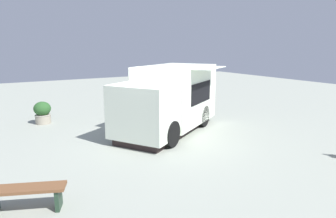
{
  "coord_description": "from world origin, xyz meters",
  "views": [
    {
      "loc": [
        4.38,
        8.53,
        3.1
      ],
      "look_at": [
        -0.75,
        -0.09,
        0.97
      ],
      "focal_mm": 31.96,
      "sensor_mm": 36.0,
      "label": 1
    }
  ],
  "objects": [
    {
      "name": "plaza_bench",
      "position": [
        4.04,
        2.68,
        0.36
      ],
      "size": [
        1.5,
        0.92,
        0.48
      ],
      "color": "brown",
      "rests_on": "ground_plane"
    },
    {
      "name": "ground_plane",
      "position": [
        0.0,
        0.0,
        0.0
      ],
      "size": [
        40.0,
        40.0,
        0.0
      ],
      "primitive_type": "plane",
      "color": "#979D90"
    },
    {
      "name": "food_truck",
      "position": [
        -1.12,
        -0.65,
        1.13
      ],
      "size": [
        5.02,
        4.15,
        2.37
      ],
      "color": "white",
      "rests_on": "ground_plane"
    },
    {
      "name": "planter_flowering_far",
      "position": [
        2.72,
        -4.18,
        0.47
      ],
      "size": [
        0.67,
        0.67,
        0.9
      ],
      "color": "#9E9482",
      "rests_on": "ground_plane"
    },
    {
      "name": "planter_flowering_near",
      "position": [
        -4.25,
        -4.23,
        0.4
      ],
      "size": [
        0.6,
        0.6,
        0.75
      ],
      "color": "#47544A",
      "rests_on": "ground_plane"
    }
  ]
}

